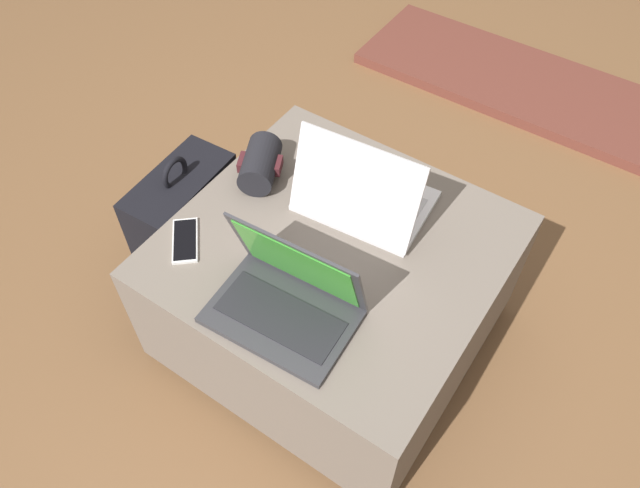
% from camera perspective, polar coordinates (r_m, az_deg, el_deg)
% --- Properties ---
extents(ground_plane, '(14.00, 14.00, 0.00)m').
position_cam_1_polar(ground_plane, '(1.97, 1.16, -8.12)').
color(ground_plane, brown).
extents(ottoman, '(0.82, 0.79, 0.45)m').
position_cam_1_polar(ottoman, '(1.78, 1.27, -4.45)').
color(ottoman, '#3D3832').
rests_on(ottoman, ground_plane).
extents(laptop_near, '(0.35, 0.25, 0.23)m').
position_cam_1_polar(laptop_near, '(1.45, -3.04, -4.97)').
color(laptop_near, '#333338').
rests_on(laptop_near, ottoman).
extents(laptop_far, '(0.36, 0.28, 0.25)m').
position_cam_1_polar(laptop_far, '(1.65, 3.84, 4.39)').
color(laptop_far, silver).
rests_on(laptop_far, ottoman).
extents(cell_phone, '(0.14, 0.15, 0.01)m').
position_cam_1_polar(cell_phone, '(1.64, -12.24, 0.32)').
color(cell_phone, white).
rests_on(cell_phone, ottoman).
extents(backpack, '(0.23, 0.35, 0.50)m').
position_cam_1_polar(backpack, '(2.00, -12.12, 1.49)').
color(backpack, black).
rests_on(backpack, ground_plane).
extents(wrist_brace, '(0.16, 0.19, 0.10)m').
position_cam_1_polar(wrist_brace, '(1.74, -5.49, 7.30)').
color(wrist_brace, black).
rests_on(wrist_brace, ottoman).
extents(fireplace_hearth, '(1.40, 0.50, 0.04)m').
position_cam_1_polar(fireplace_hearth, '(2.92, 17.93, 13.77)').
color(fireplace_hearth, brown).
rests_on(fireplace_hearth, ground_plane).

